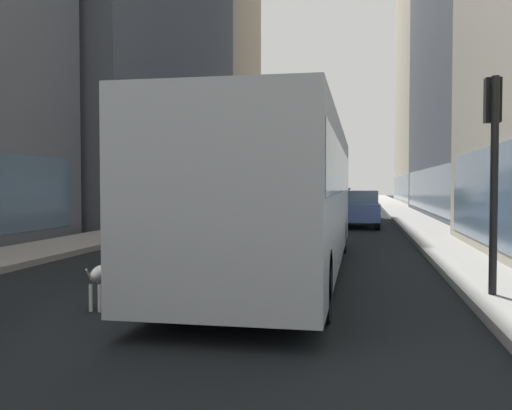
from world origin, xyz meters
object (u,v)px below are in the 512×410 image
Objects in this scene: dalmatian_dog at (104,274)px; traffic_light_near at (493,148)px; car_black_suv at (341,197)px; car_blue_hatchback at (359,208)px; transit_bus at (281,189)px; box_truck at (290,187)px.

dalmatian_dog is 0.28× the size of traffic_light_near.
car_blue_hatchback is (1.60, -22.66, 0.00)m from car_black_suv.
transit_bus is 4.63m from dalmatian_dog.
dalmatian_dog is (-2.16, -39.90, -0.31)m from car_black_suv.
traffic_light_near is (5.86, 1.47, 1.92)m from dalmatian_dog.
dalmatian_dog is (-2.16, -3.89, -1.26)m from transit_bus.
box_truck is (-4.00, -3.06, 0.85)m from car_black_suv.
dalmatian_dog is (1.84, -36.84, -1.15)m from box_truck.
car_black_suv is at bearing 95.50° from traffic_light_near.
traffic_light_near is at bearing -33.21° from transit_bus.
car_black_suv is at bearing 86.90° from dalmatian_dog.
transit_bus reaches higher than car_black_suv.
transit_bus is 4.47m from traffic_light_near.
box_truck is (-5.60, 19.60, 0.85)m from car_blue_hatchback.
traffic_light_near reaches higher than transit_bus.
car_blue_hatchback is at bearing 83.17° from transit_bus.
box_truck is at bearing 102.28° from traffic_light_near.
transit_bus is 33.19m from box_truck.
traffic_light_near reaches higher than car_blue_hatchback.
transit_bus is 3.39× the size of traffic_light_near.
car_blue_hatchback is at bearing 77.69° from dalmatian_dog.
box_truck is at bearing 92.85° from dalmatian_dog.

